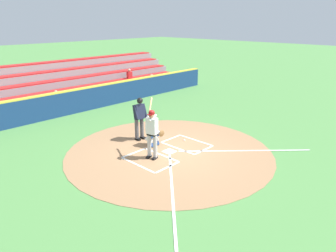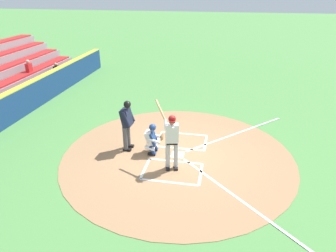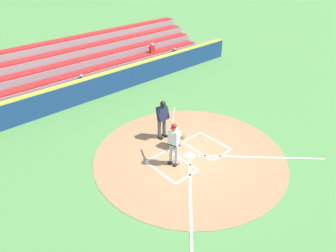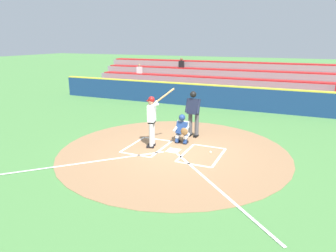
{
  "view_description": "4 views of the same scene",
  "coord_description": "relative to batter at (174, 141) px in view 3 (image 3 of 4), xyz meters",
  "views": [
    {
      "loc": [
        8.13,
        7.66,
        4.92
      ],
      "look_at": [
        -0.27,
        -0.33,
        0.93
      ],
      "focal_mm": 33.17,
      "sensor_mm": 36.0,
      "label": 1
    },
    {
      "loc": [
        8.96,
        1.35,
        5.43
      ],
      "look_at": [
        0.26,
        -0.29,
        1.22
      ],
      "focal_mm": 32.06,
      "sensor_mm": 36.0,
      "label": 2
    },
    {
      "loc": [
        7.84,
        7.24,
        7.84
      ],
      "look_at": [
        0.24,
        -1.08,
        1.07
      ],
      "focal_mm": 33.52,
      "sensor_mm": 36.0,
      "label": 3
    },
    {
      "loc": [
        -3.85,
        9.27,
        3.79
      ],
      "look_at": [
        0.07,
        0.32,
        0.99
      ],
      "focal_mm": 32.36,
      "sensor_mm": 36.0,
      "label": 4
    }
  ],
  "objects": [
    {
      "name": "bleacher_stand",
      "position": [
        -0.86,
        -10.7,
        -0.25
      ],
      "size": [
        20.0,
        4.25,
        2.55
      ],
      "color": "gray",
      "rests_on": "ground"
    },
    {
      "name": "backstop_wall",
      "position": [
        -0.86,
        -7.43,
        -0.45
      ],
      "size": [
        22.0,
        0.36,
        1.31
      ],
      "color": "navy",
      "rests_on": "ground"
    },
    {
      "name": "catcher",
      "position": [
        -0.85,
        -0.82,
        -0.51
      ],
      "size": [
        0.59,
        0.6,
        1.13
      ],
      "color": "black",
      "rests_on": "ground"
    },
    {
      "name": "ground_plane",
      "position": [
        -0.86,
        0.07,
        -1.1
      ],
      "size": [
        120.0,
        120.0,
        0.0
      ],
      "primitive_type": "plane",
      "color": "#4C8442"
    },
    {
      "name": "home_plate_and_chalk",
      "position": [
        -0.86,
        0.95,
        -1.08
      ],
      "size": [
        7.93,
        4.91,
        0.01
      ],
      "color": "white",
      "rests_on": "dirt_circle"
    },
    {
      "name": "dirt_circle",
      "position": [
        -0.86,
        0.07,
        -1.09
      ],
      "size": [
        8.0,
        8.0,
        0.01
      ],
      "primitive_type": "cylinder",
      "color": "#99704C",
      "rests_on": "ground"
    },
    {
      "name": "batter",
      "position": [
        0.0,
        0.0,
        0.0
      ],
      "size": [
        0.84,
        0.88,
        2.13
      ],
      "color": "#BCBCBC",
      "rests_on": "ground"
    },
    {
      "name": "plate_umpire",
      "position": [
        -0.95,
        -1.75,
        -0.02
      ],
      "size": [
        0.59,
        0.43,
        1.86
      ],
      "color": "#4C4C51",
      "rests_on": "ground"
    },
    {
      "name": "baseball",
      "position": [
        -2.13,
        -0.24,
        -1.06
      ],
      "size": [
        0.07,
        0.07,
        0.07
      ],
      "primitive_type": "sphere",
      "color": "white",
      "rests_on": "ground"
    }
  ]
}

